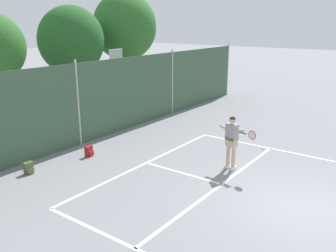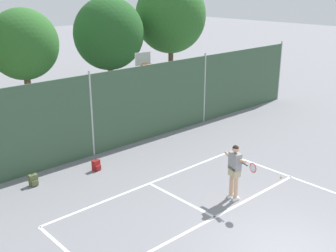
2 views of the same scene
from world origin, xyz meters
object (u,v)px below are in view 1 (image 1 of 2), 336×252
Objects in this scene: backpack_olive at (29,168)px; backpack_red at (89,151)px; basketball_hoop at (116,74)px; tennis_ball at (263,149)px; tennis_player at (232,138)px.

backpack_olive is 2.32m from backpack_red.
basketball_hoop is 53.79× the size of tennis_ball.
tennis_player is at bearing -109.05° from basketball_hoop.
basketball_hoop is 7.67× the size of backpack_red.
basketball_hoop is at bearing 32.85° from backpack_red.
tennis_ball is at bearing -47.96° from backpack_red.
backpack_red is (-4.77, -3.08, -2.12)m from basketball_hoop.
tennis_ball is 0.14× the size of backpack_red.
tennis_player reaches higher than backpack_red.
tennis_player is 28.10× the size of tennis_ball.
tennis_player is 4.01× the size of backpack_red.
backpack_olive and backpack_red have the same top height.
basketball_hoop is at bearing 88.22° from tennis_ball.
basketball_hoop is 7.67× the size of backpack_olive.
tennis_player is 2.72m from tennis_ball.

